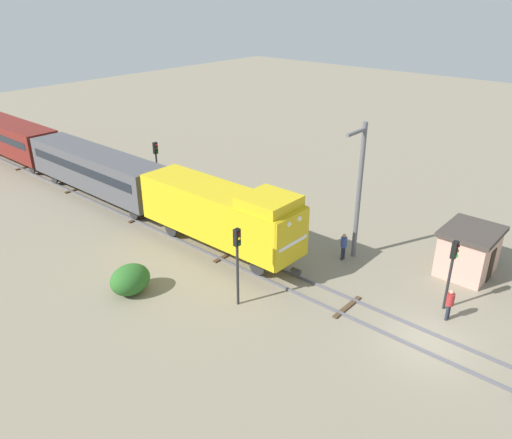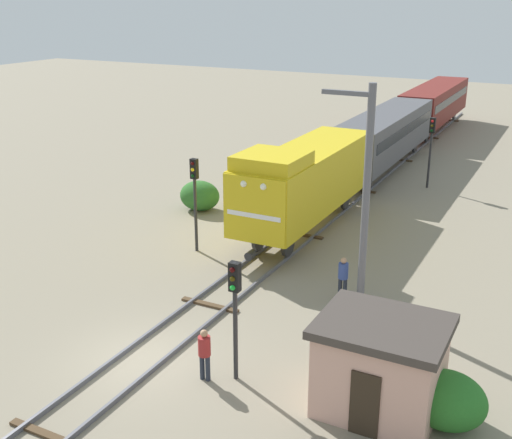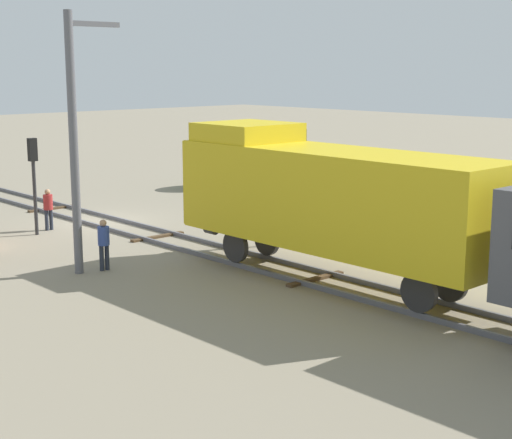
{
  "view_description": "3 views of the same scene",
  "coord_description": "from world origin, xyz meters",
  "px_view_note": "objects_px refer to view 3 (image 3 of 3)",
  "views": [
    {
      "loc": [
        -19.13,
        -6.17,
        14.89
      ],
      "look_at": [
        0.8,
        11.11,
        2.62
      ],
      "focal_mm": 35.0,
      "sensor_mm": 36.0,
      "label": 1
    },
    {
      "loc": [
        11.48,
        -14.25,
        11.1
      ],
      "look_at": [
        -0.25,
        8.51,
        2.08
      ],
      "focal_mm": 45.0,
      "sensor_mm": 36.0,
      "label": 2
    },
    {
      "loc": [
        17.45,
        28.89,
        6.58
      ],
      "look_at": [
        0.17,
        10.09,
        1.6
      ],
      "focal_mm": 55.0,
      "sensor_mm": 36.0,
      "label": 3
    }
  ],
  "objects_px": {
    "worker_near_track": "(48,206)",
    "worker_by_signal": "(104,241)",
    "catenary_mast": "(75,137)",
    "traffic_signal_mid": "(301,165)",
    "locomotive": "(328,195)",
    "traffic_signal_near": "(33,168)"
  },
  "relations": [
    {
      "from": "worker_by_signal",
      "to": "catenary_mast",
      "type": "bearing_deg",
      "value": 75.39
    },
    {
      "from": "traffic_signal_near",
      "to": "traffic_signal_mid",
      "type": "distance_m",
      "value": 10.55
    },
    {
      "from": "traffic_signal_mid",
      "to": "catenary_mast",
      "type": "height_order",
      "value": "catenary_mast"
    },
    {
      "from": "traffic_signal_near",
      "to": "catenary_mast",
      "type": "height_order",
      "value": "catenary_mast"
    },
    {
      "from": "locomotive",
      "to": "traffic_signal_mid",
      "type": "bearing_deg",
      "value": -127.27
    },
    {
      "from": "catenary_mast",
      "to": "worker_near_track",
      "type": "bearing_deg",
      "value": -110.27
    },
    {
      "from": "locomotive",
      "to": "traffic_signal_mid",
      "type": "xyz_separation_m",
      "value": [
        -3.4,
        -4.47,
        0.22
      ]
    },
    {
      "from": "worker_near_track",
      "to": "catenary_mast",
      "type": "relative_size",
      "value": 0.2
    },
    {
      "from": "traffic_signal_near",
      "to": "worker_by_signal",
      "type": "bearing_deg",
      "value": 81.46
    },
    {
      "from": "locomotive",
      "to": "worker_near_track",
      "type": "bearing_deg",
      "value": -79.67
    },
    {
      "from": "locomotive",
      "to": "traffic_signal_near",
      "type": "relative_size",
      "value": 3.01
    },
    {
      "from": "traffic_signal_near",
      "to": "traffic_signal_mid",
      "type": "bearing_deg",
      "value": 128.74
    },
    {
      "from": "catenary_mast",
      "to": "traffic_signal_near",
      "type": "bearing_deg",
      "value": -105.21
    },
    {
      "from": "locomotive",
      "to": "worker_by_signal",
      "type": "height_order",
      "value": "locomotive"
    },
    {
      "from": "worker_by_signal",
      "to": "catenary_mast",
      "type": "xyz_separation_m",
      "value": [
        0.74,
        -0.25,
        3.4
      ]
    },
    {
      "from": "worker_near_track",
      "to": "catenary_mast",
      "type": "distance_m",
      "value": 8.08
    },
    {
      "from": "locomotive",
      "to": "traffic_signal_mid",
      "type": "relative_size",
      "value": 2.68
    },
    {
      "from": "locomotive",
      "to": "traffic_signal_near",
      "type": "xyz_separation_m",
      "value": [
        3.2,
        -12.69,
        -0.08
      ]
    },
    {
      "from": "traffic_signal_near",
      "to": "worker_near_track",
      "type": "distance_m",
      "value": 1.93
    },
    {
      "from": "locomotive",
      "to": "worker_near_track",
      "type": "relative_size",
      "value": 6.82
    },
    {
      "from": "worker_near_track",
      "to": "worker_by_signal",
      "type": "bearing_deg",
      "value": 103.42
    },
    {
      "from": "traffic_signal_mid",
      "to": "locomotive",
      "type": "bearing_deg",
      "value": 52.73
    }
  ]
}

